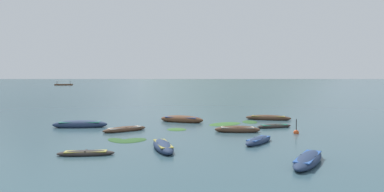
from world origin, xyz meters
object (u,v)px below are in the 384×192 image
at_px(rowboat_6, 126,129).
at_px(mooring_buoy, 297,132).
at_px(rowboat_1, 260,141).
at_px(ferry_0, 65,85).
at_px(rowboat_2, 239,130).
at_px(rowboat_7, 81,124).
at_px(rowboat_9, 87,153).
at_px(rowboat_0, 164,146).
at_px(rowboat_5, 309,160).
at_px(rowboat_8, 275,126).
at_px(rowboat_4, 183,119).
at_px(rowboat_3, 269,118).

relative_size(rowboat_6, mooring_buoy, 2.88).
bearing_deg(mooring_buoy, rowboat_1, -133.56).
bearing_deg(ferry_0, rowboat_2, -65.38).
bearing_deg(rowboat_7, rowboat_9, -70.38).
bearing_deg(rowboat_2, rowboat_0, -128.65).
distance_m(rowboat_7, mooring_buoy, 17.28).
relative_size(rowboat_2, rowboat_5, 0.84).
xyz_separation_m(rowboat_8, rowboat_9, (-12.39, -10.04, -0.01)).
height_order(rowboat_4, rowboat_6, rowboat_4).
height_order(rowboat_4, rowboat_7, rowboat_4).
bearing_deg(rowboat_7, rowboat_0, -49.22).
relative_size(rowboat_3, rowboat_6, 1.31).
relative_size(rowboat_9, mooring_buoy, 2.60).
height_order(rowboat_1, rowboat_7, rowboat_7).
bearing_deg(mooring_buoy, rowboat_7, 169.07).
bearing_deg(rowboat_9, rowboat_4, 71.17).
bearing_deg(rowboat_5, rowboat_6, 137.13).
bearing_deg(rowboat_6, rowboat_0, -62.47).
relative_size(rowboat_2, rowboat_8, 1.10).
bearing_deg(rowboat_6, rowboat_1, -27.22).
height_order(rowboat_1, rowboat_8, rowboat_1).
bearing_deg(rowboat_3, rowboat_5, -96.34).
xyz_separation_m(rowboat_0, rowboat_2, (5.10, 6.38, 0.00)).
relative_size(rowboat_6, ferry_0, 0.37).
bearing_deg(rowboat_0, rowboat_1, 18.26).
bearing_deg(rowboat_6, rowboat_5, -42.87).
distance_m(rowboat_2, ferry_0, 171.02).
distance_m(rowboat_1, rowboat_5, 5.32).
bearing_deg(ferry_0, rowboat_1, -65.77).
distance_m(rowboat_3, rowboat_8, 5.35).
bearing_deg(rowboat_7, rowboat_8, -0.92).
height_order(rowboat_1, rowboat_5, rowboat_5).
xyz_separation_m(rowboat_2, ferry_0, (-71.24, 155.47, 0.26)).
height_order(rowboat_0, ferry_0, ferry_0).
height_order(rowboat_3, rowboat_6, rowboat_3).
relative_size(rowboat_1, ferry_0, 0.34).
bearing_deg(rowboat_1, ferry_0, 114.23).
bearing_deg(rowboat_4, rowboat_8, -25.35).
bearing_deg(rowboat_7, rowboat_3, 16.77).
bearing_deg(ferry_0, rowboat_3, -63.04).
bearing_deg(rowboat_0, mooring_buoy, 30.94).
distance_m(rowboat_7, rowboat_9, 10.94).
bearing_deg(rowboat_2, rowboat_3, 61.97).
height_order(rowboat_5, ferry_0, ferry_0).
bearing_deg(rowboat_6, rowboat_7, 152.79).
xyz_separation_m(rowboat_1, mooring_buoy, (3.48, 3.66, -0.05)).
distance_m(rowboat_3, mooring_buoy, 8.33).
distance_m(rowboat_4, rowboat_9, 14.48).
distance_m(ferry_0, mooring_buoy, 173.53).
xyz_separation_m(rowboat_7, ferry_0, (-58.50, 152.99, 0.22)).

